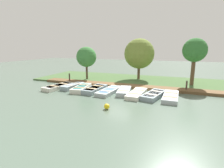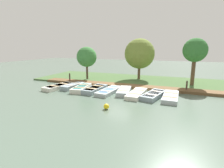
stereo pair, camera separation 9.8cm
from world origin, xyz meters
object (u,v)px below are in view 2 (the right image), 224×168
object	(u,v)px
rowboat_3	(95,89)
mooring_post_near	(70,78)
mooring_post_far	(187,86)
park_tree_center	(195,51)
park_tree_left	(140,54)
rowboat_5	(124,91)
rowboat_7	(154,95)
rowboat_4	(109,91)
rowboat_6	(137,93)
rowboat_8	(171,97)
rowboat_1	(73,86)
park_tree_far_left	(87,57)
rowboat_2	(81,88)
rowboat_0	(59,86)
buoy	(106,106)

from	to	relation	value
rowboat_3	mooring_post_near	distance (m)	5.58
mooring_post_far	park_tree_center	xyz separation A→B (m)	(-2.82, 0.62, 3.24)
mooring_post_near	park_tree_left	distance (m)	9.08
mooring_post_near	rowboat_5	bearing A→B (deg)	71.63
rowboat_7	mooring_post_far	size ratio (longest dim) A/B	3.17
rowboat_4	rowboat_6	world-z (taller)	rowboat_6
rowboat_6	rowboat_8	world-z (taller)	rowboat_8
rowboat_7	rowboat_5	bearing A→B (deg)	-82.63
rowboat_1	mooring_post_far	size ratio (longest dim) A/B	2.66
rowboat_7	park_tree_far_left	size ratio (longest dim) A/B	0.83
rowboat_6	rowboat_7	xyz separation A→B (m)	(-0.01, 1.46, 0.02)
rowboat_2	rowboat_7	bearing A→B (deg)	81.32
rowboat_1	park_tree_left	xyz separation A→B (m)	(-6.77, 5.41, 3.13)
rowboat_1	rowboat_8	bearing A→B (deg)	93.39
rowboat_5	park_tree_center	bearing A→B (deg)	122.14
rowboat_2	rowboat_5	distance (m)	4.31
rowboat_0	park_tree_center	xyz separation A→B (m)	(-5.89, 12.86, 3.60)
rowboat_8	park_tree_far_left	world-z (taller)	park_tree_far_left
rowboat_4	park_tree_left	size ratio (longest dim) A/B	0.70
rowboat_6	mooring_post_far	size ratio (longest dim) A/B	3.23
rowboat_4	mooring_post_far	distance (m)	7.31
rowboat_0	rowboat_4	distance (m)	5.51
mooring_post_near	buoy	distance (m)	10.46
rowboat_2	mooring_post_near	xyz separation A→B (m)	(-2.93, -3.36, 0.34)
rowboat_0	park_tree_far_left	world-z (taller)	park_tree_far_left
mooring_post_near	park_tree_center	distance (m)	14.29
park_tree_far_left	rowboat_6	bearing A→B (deg)	58.04
rowboat_3	rowboat_1	bearing A→B (deg)	-94.48
rowboat_8	park_tree_left	world-z (taller)	park_tree_left
rowboat_3	rowboat_7	xyz separation A→B (m)	(-0.02, 5.59, -0.02)
rowboat_4	rowboat_8	bearing A→B (deg)	95.36
rowboat_6	rowboat_5	bearing A→B (deg)	-100.80
rowboat_1	rowboat_2	distance (m)	1.38
rowboat_3	mooring_post_far	bearing A→B (deg)	112.87
rowboat_5	rowboat_6	bearing A→B (deg)	66.84
rowboat_2	park_tree_far_left	distance (m)	5.88
mooring_post_near	park_tree_center	bearing A→B (deg)	101.70
rowboat_7	mooring_post_far	world-z (taller)	mooring_post_far
mooring_post_far	park_tree_left	bearing A→B (deg)	-127.96
rowboat_2	rowboat_6	xyz separation A→B (m)	(-0.09, 5.55, -0.04)
rowboat_3	buoy	distance (m)	5.11
rowboat_0	park_tree_left	xyz separation A→B (m)	(-7.38, 6.71, 3.15)
rowboat_2	park_tree_left	bearing A→B (deg)	140.81
rowboat_3	park_tree_center	xyz separation A→B (m)	(-5.67, 8.85, 3.58)
rowboat_7	rowboat_6	bearing A→B (deg)	-76.06
rowboat_5	rowboat_8	bearing A→B (deg)	76.68
mooring_post_near	mooring_post_far	xyz separation A→B (m)	(0.00, 13.02, 0.00)
rowboat_3	rowboat_5	bearing A→B (deg)	99.89
rowboat_6	park_tree_center	bearing A→B (deg)	142.81
rowboat_4	rowboat_7	bearing A→B (deg)	95.10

